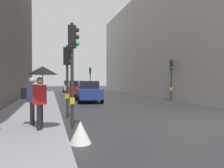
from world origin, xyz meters
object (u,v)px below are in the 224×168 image
at_px(traffic_light_far_median, 90,75).
at_px(pedestrian_with_grey_backpack, 31,98).
at_px(traffic_light_mid_street, 171,72).
at_px(car_blue_van, 88,91).
at_px(pedestrian_with_umbrella, 42,80).
at_px(traffic_light_near_left, 73,56).
at_px(warning_sign_triangle, 80,132).
at_px(car_silver_hatchback, 69,86).
at_px(traffic_light_near_right, 68,68).
at_px(car_red_sedan, 76,88).

height_order(traffic_light_far_median, pedestrian_with_grey_backpack, traffic_light_far_median).
distance_m(traffic_light_mid_street, car_blue_van, 7.46).
relative_size(pedestrian_with_umbrella, pedestrian_with_grey_backpack, 1.21).
height_order(traffic_light_near_left, pedestrian_with_umbrella, traffic_light_near_left).
distance_m(traffic_light_far_median, pedestrian_with_umbrella, 22.96).
bearing_deg(warning_sign_triangle, car_silver_hatchback, 85.80).
bearing_deg(traffic_light_near_right, warning_sign_triangle, -89.85).
relative_size(traffic_light_far_median, car_silver_hatchback, 0.85).
bearing_deg(traffic_light_near_left, traffic_light_mid_street, 42.53).
bearing_deg(car_blue_van, pedestrian_with_grey_backpack, -111.74).
distance_m(traffic_light_near_right, pedestrian_with_grey_backpack, 2.83).
xyz_separation_m(car_red_sedan, warning_sign_triangle, (-2.04, -18.65, -0.55)).
relative_size(traffic_light_near_right, warning_sign_triangle, 5.40).
bearing_deg(traffic_light_mid_street, car_silver_hatchback, 112.44).
relative_size(traffic_light_mid_street, traffic_light_far_median, 1.02).
bearing_deg(pedestrian_with_grey_backpack, car_silver_hatchback, 82.11).
relative_size(traffic_light_mid_street, warning_sign_triangle, 5.70).
bearing_deg(traffic_light_near_left, car_red_sedan, 82.95).
relative_size(traffic_light_near_left, traffic_light_near_right, 1.14).
relative_size(traffic_light_near_left, car_silver_hatchback, 0.93).
bearing_deg(warning_sign_triangle, pedestrian_with_grey_backpack, 122.61).
bearing_deg(traffic_light_mid_street, pedestrian_with_grey_backpack, -142.86).
bearing_deg(traffic_light_far_median, car_red_sedan, -116.43).
bearing_deg(pedestrian_with_grey_backpack, car_red_sedan, 77.61).
xyz_separation_m(traffic_light_far_median, car_red_sedan, (-2.51, -5.05, -1.64)).
relative_size(traffic_light_near_left, car_blue_van, 0.93).
bearing_deg(pedestrian_with_umbrella, traffic_light_mid_street, 41.23).
height_order(pedestrian_with_umbrella, pedestrian_with_grey_backpack, pedestrian_with_umbrella).
height_order(traffic_light_near_right, pedestrian_with_grey_backpack, traffic_light_near_right).
bearing_deg(pedestrian_with_grey_backpack, traffic_light_far_median, 74.07).
xyz_separation_m(pedestrian_with_umbrella, pedestrian_with_grey_backpack, (-0.43, 0.93, -0.68)).
distance_m(traffic_light_far_median, car_blue_van, 12.08).
bearing_deg(pedestrian_with_umbrella, pedestrian_with_grey_backpack, 114.68).
bearing_deg(car_red_sedan, car_blue_van, -87.95).
height_order(traffic_light_far_median, car_blue_van, traffic_light_far_median).
xyz_separation_m(car_blue_van, warning_sign_triangle, (-2.28, -11.95, -0.55)).
bearing_deg(warning_sign_triangle, traffic_light_near_right, 90.15).
bearing_deg(pedestrian_with_grey_backpack, warning_sign_triangle, -57.39).
bearing_deg(traffic_light_far_median, traffic_light_near_right, -103.32).
distance_m(traffic_light_mid_street, car_silver_hatchback, 19.33).
relative_size(traffic_light_near_right, car_red_sedan, 0.83).
relative_size(traffic_light_far_median, warning_sign_triangle, 5.61).
relative_size(car_silver_hatchback, pedestrian_with_grey_backpack, 2.42).
bearing_deg(warning_sign_triangle, car_blue_van, 79.18).
relative_size(pedestrian_with_grey_backpack, warning_sign_triangle, 2.72).
bearing_deg(car_blue_van, car_red_sedan, 92.05).
bearing_deg(car_silver_hatchback, warning_sign_triangle, -94.20).
bearing_deg(traffic_light_mid_street, car_red_sedan, 132.96).
relative_size(car_red_sedan, warning_sign_triangle, 6.54).
bearing_deg(traffic_light_near_right, traffic_light_mid_street, 33.62).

